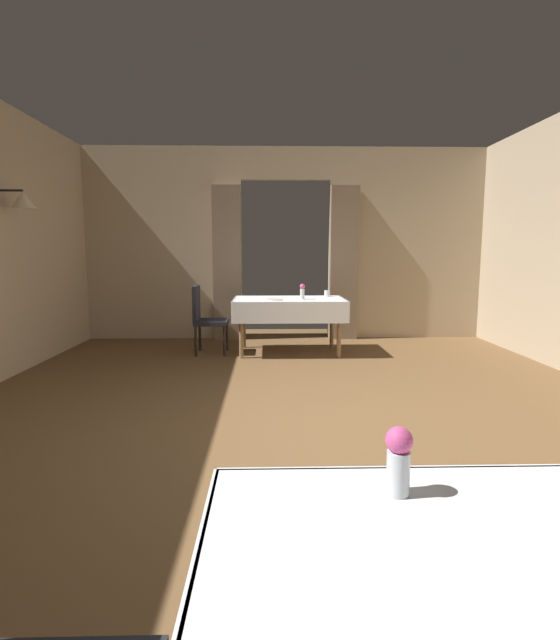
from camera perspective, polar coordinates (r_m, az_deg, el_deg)
ground at (r=3.80m, az=2.98°, el=-13.14°), size 10.08×10.08×0.00m
wall_back at (r=7.72m, az=0.65°, el=9.01°), size 6.40×0.27×3.00m
dining_table_near at (r=1.24m, az=26.75°, el=-27.91°), size 1.34×0.90×0.75m
dining_table_mid at (r=6.57m, az=1.08°, el=1.77°), size 1.52×0.95×0.75m
chair_mid_left at (r=6.60m, az=-8.87°, el=0.45°), size 0.44×0.44×0.93m
flower_vase_near at (r=1.31m, az=13.91°, el=-15.66°), size 0.07×0.07×0.18m
flower_vase_mid at (r=6.44m, az=2.67°, el=3.46°), size 0.07×0.07×0.21m
glass_mid_b at (r=6.88m, az=5.62°, el=3.16°), size 0.08×0.08×0.09m
plate_mid_c at (r=6.36m, az=-0.71°, el=2.45°), size 0.24×0.24×0.01m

